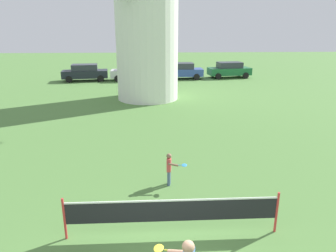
% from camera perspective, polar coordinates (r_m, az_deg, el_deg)
% --- Properties ---
extents(tennis_net, '(5.23, 0.06, 1.10)m').
position_cam_1_polar(tennis_net, '(7.84, 0.81, -15.18)').
color(tennis_net, red).
rests_on(tennis_net, ground_plane).
extents(player_far, '(0.66, 0.53, 1.09)m').
position_cam_1_polar(player_far, '(10.15, 0.33, -7.52)').
color(player_far, slate).
rests_on(player_far, ground_plane).
extents(parked_car_black, '(4.39, 2.31, 1.56)m').
position_cam_1_polar(parked_car_black, '(31.24, -14.87, 9.43)').
color(parked_car_black, '#1E232D').
rests_on(parked_car_black, ground_plane).
extents(parked_car_silver, '(4.21, 1.88, 1.56)m').
position_cam_1_polar(parked_car_silver, '(30.71, -6.36, 9.77)').
color(parked_car_silver, silver).
rests_on(parked_car_silver, ground_plane).
extents(parked_car_blue, '(4.26, 1.91, 1.56)m').
position_cam_1_polar(parked_car_blue, '(31.42, 2.39, 10.04)').
color(parked_car_blue, '#334C99').
rests_on(parked_car_blue, ground_plane).
extents(parked_car_green, '(4.38, 2.29, 1.56)m').
position_cam_1_polar(parked_car_green, '(32.74, 11.09, 10.04)').
color(parked_car_green, '#1E6638').
rests_on(parked_car_green, ground_plane).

